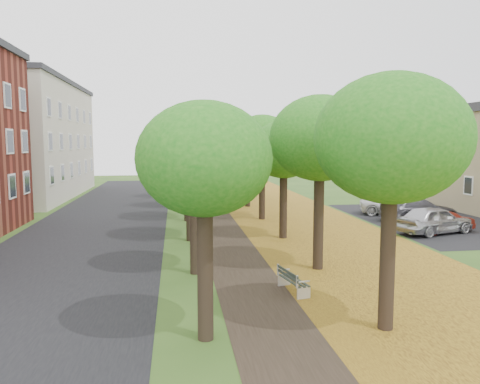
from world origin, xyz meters
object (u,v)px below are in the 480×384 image
object	(u,v)px
car_grey	(419,210)
bench	(292,281)
car_silver	(434,220)
car_white	(396,205)
car_red	(442,221)

from	to	relation	value
car_grey	bench	bearing A→B (deg)	135.26
car_silver	car_grey	distance (m)	4.15
bench	car_grey	size ratio (longest dim) A/B	0.34
bench	car_silver	bearing A→B (deg)	-60.71
bench	car_white	world-z (taller)	car_white
bench	car_white	bearing A→B (deg)	-47.43
car_silver	car_white	world-z (taller)	car_silver
car_silver	car_grey	world-z (taller)	car_silver
car_white	bench	bearing A→B (deg)	162.05
bench	car_grey	xyz separation A→B (m)	(11.41, 12.65, 0.32)
car_silver	car_white	bearing A→B (deg)	-26.43
car_silver	car_white	size ratio (longest dim) A/B	0.94
bench	car_red	distance (m)	14.07
car_red	car_grey	world-z (taller)	car_grey
car_red	car_grey	bearing A→B (deg)	-25.62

